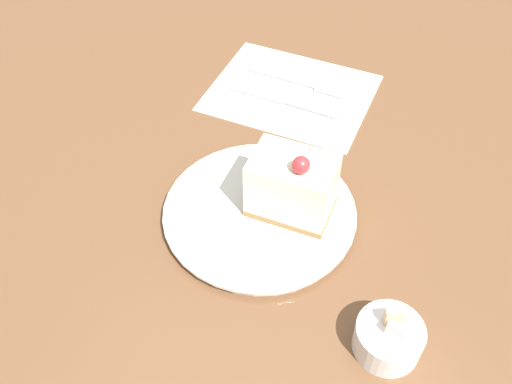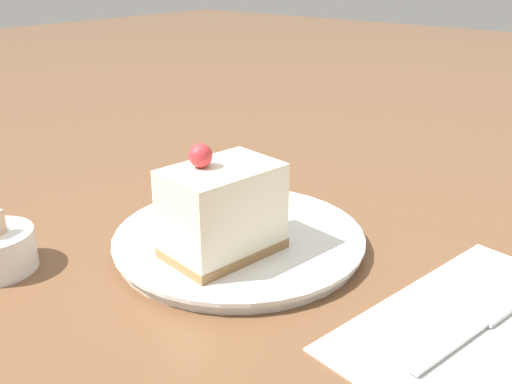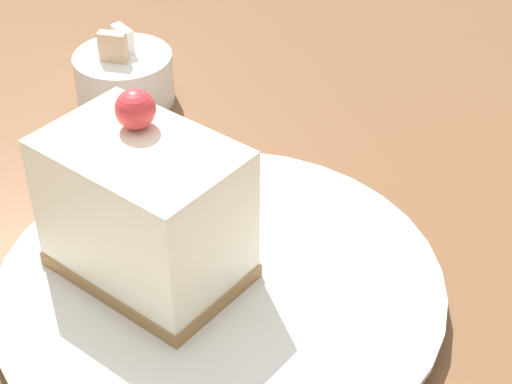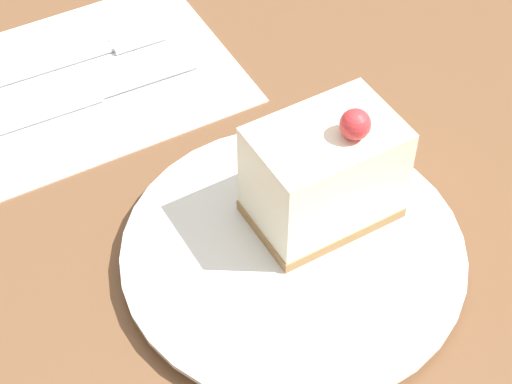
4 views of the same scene
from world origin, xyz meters
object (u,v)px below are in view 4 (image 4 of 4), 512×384
fork (93,52)px  knife (82,101)px  cake_slice (324,174)px  plate (288,256)px

fork → knife: same height
fork → knife: (0.05, -0.04, 0.00)m
cake_slice → knife: (-0.23, -0.07, -0.05)m
cake_slice → fork: bearing=-165.6°
cake_slice → plate: bearing=-64.8°
plate → fork: bearing=177.7°
cake_slice → knife: size_ratio=0.62×
plate → cake_slice: bearing=107.1°
plate → fork: size_ratio=1.49×
fork → cake_slice: bearing=17.5°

